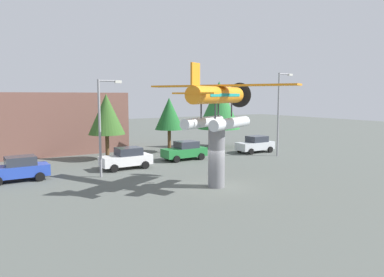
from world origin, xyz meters
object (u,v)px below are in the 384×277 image
(tree_east, at_px, (106,114))
(tree_far_east, at_px, (219,105))
(car_near_blue, at_px, (18,169))
(car_far_green, at_px, (185,151))
(car_mid_white, at_px, (127,158))
(streetlight_secondary, at_px, (280,108))
(streetlight_primary, at_px, (102,120))
(display_pedestal, at_px, (216,158))
(floatplane_monument, at_px, (218,102))
(storefront_building, at_px, (55,122))
(tree_center_back, at_px, (169,114))
(car_distant_silver, at_px, (255,144))

(tree_east, height_order, tree_far_east, tree_far_east)
(car_near_blue, relative_size, car_far_green, 1.00)
(car_mid_white, height_order, tree_east, tree_east)
(streetlight_secondary, bearing_deg, streetlight_primary, 179.76)
(car_mid_white, bearing_deg, car_near_blue, 0.26)
(display_pedestal, distance_m, streetlight_primary, 9.08)
(display_pedestal, relative_size, floatplane_monument, 0.40)
(streetlight_primary, xyz_separation_m, tree_east, (2.80, 6.92, 0.06))
(car_mid_white, relative_size, car_far_green, 1.00)
(storefront_building, relative_size, tree_center_back, 2.36)
(storefront_building, bearing_deg, display_pedestal, -76.28)
(car_near_blue, bearing_deg, streetlight_primary, 160.93)
(car_mid_white, height_order, tree_center_back, tree_center_back)
(display_pedestal, height_order, car_near_blue, display_pedestal)
(storefront_building, relative_size, tree_far_east, 1.79)
(display_pedestal, xyz_separation_m, tree_east, (-2.46, 13.97, 2.33))
(floatplane_monument, relative_size, car_distant_silver, 2.33)
(car_distant_silver, xyz_separation_m, tree_far_east, (-0.95, 5.28, 4.05))
(car_near_blue, bearing_deg, storefront_building, -112.81)
(tree_center_back, xyz_separation_m, tree_far_east, (6.74, 0.23, 0.81))
(streetlight_secondary, bearing_deg, tree_far_east, 100.20)
(tree_east, bearing_deg, display_pedestal, -80.01)
(streetlight_secondary, relative_size, tree_far_east, 1.08)
(car_near_blue, height_order, streetlight_secondary, streetlight_secondary)
(storefront_building, bearing_deg, car_mid_white, -77.97)
(tree_center_back, bearing_deg, car_distant_silver, -33.26)
(tree_east, relative_size, tree_far_east, 0.81)
(floatplane_monument, distance_m, streetlight_primary, 8.92)
(car_mid_white, height_order, car_distant_silver, same)
(tree_far_east, bearing_deg, car_distant_silver, -79.81)
(display_pedestal, relative_size, car_far_green, 0.94)
(car_near_blue, height_order, car_distant_silver, same)
(display_pedestal, height_order, floatplane_monument, floatplane_monument)
(floatplane_monument, bearing_deg, storefront_building, 77.34)
(car_distant_silver, distance_m, tree_far_east, 6.72)
(display_pedestal, relative_size, storefront_building, 0.29)
(car_mid_white, relative_size, storefront_building, 0.31)
(car_near_blue, relative_size, streetlight_primary, 0.58)
(tree_far_east, bearing_deg, display_pedestal, -127.22)
(car_far_green, xyz_separation_m, storefront_building, (-9.07, 11.97, 2.29))
(car_distant_silver, height_order, tree_far_east, tree_far_east)
(streetlight_secondary, distance_m, tree_far_east, 8.27)
(storefront_building, xyz_separation_m, tree_east, (2.91, -8.03, 1.12))
(car_mid_white, bearing_deg, streetlight_primary, 36.54)
(streetlight_primary, relative_size, tree_center_back, 1.24)
(storefront_building, bearing_deg, streetlight_secondary, -39.37)
(tree_east, bearing_deg, car_distant_silver, -15.53)
(car_far_green, height_order, tree_far_east, tree_far_east)
(streetlight_primary, relative_size, storefront_building, 0.52)
(car_near_blue, bearing_deg, car_mid_white, -179.74)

